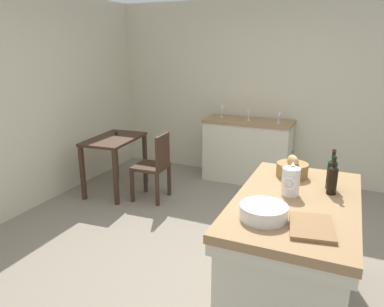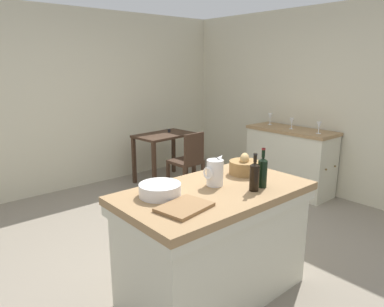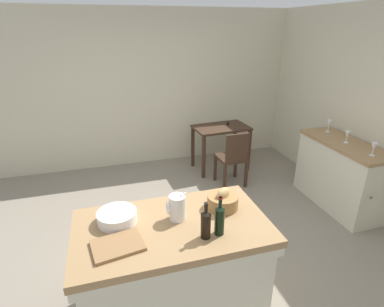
{
  "view_description": "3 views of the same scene",
  "coord_description": "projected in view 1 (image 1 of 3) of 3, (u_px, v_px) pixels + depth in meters",
  "views": [
    {
      "loc": [
        -2.78,
        -0.95,
        1.95
      ],
      "look_at": [
        0.21,
        0.35,
        0.98
      ],
      "focal_mm": 33.9,
      "sensor_mm": 36.0,
      "label": 1
    },
    {
      "loc": [
        -2.08,
        -2.51,
        1.83
      ],
      "look_at": [
        0.31,
        0.28,
        0.9
      ],
      "focal_mm": 33.31,
      "sensor_mm": 36.0,
      "label": 2
    },
    {
      "loc": [
        -0.68,
        -2.57,
        2.31
      ],
      "look_at": [
        0.21,
        0.45,
        0.97
      ],
      "focal_mm": 28.23,
      "sensor_mm": 36.0,
      "label": 3
    }
  ],
  "objects": [
    {
      "name": "cutting_board",
      "position": [
        312.0,
        227.0,
        2.17
      ],
      "size": [
        0.38,
        0.31,
        0.02
      ],
      "primitive_type": "cube",
      "rotation": [
        0.0,
        0.0,
        0.17
      ],
      "color": "olive",
      "rests_on": "island_table"
    },
    {
      "name": "wine_glass_left",
      "position": [
        249.0,
        113.0,
        5.18
      ],
      "size": [
        0.07,
        0.07,
        0.15
      ],
      "color": "white",
      "rests_on": "side_cabinet"
    },
    {
      "name": "wine_bottle_dark",
      "position": [
        332.0,
        173.0,
        2.75
      ],
      "size": [
        0.07,
        0.07,
        0.31
      ],
      "color": "black",
      "rests_on": "island_table"
    },
    {
      "name": "wine_glass_far_left",
      "position": [
        279.0,
        115.0,
        5.0
      ],
      "size": [
        0.07,
        0.07,
        0.15
      ],
      "color": "white",
      "rests_on": "side_cabinet"
    },
    {
      "name": "wooden_chair",
      "position": [
        155.0,
        165.0,
        4.67
      ],
      "size": [
        0.42,
        0.42,
        0.89
      ],
      "color": "#3D281C",
      "rests_on": "ground"
    },
    {
      "name": "island_table",
      "position": [
        292.0,
        250.0,
        2.71
      ],
      "size": [
        1.49,
        0.85,
        0.9
      ],
      "color": "#99754C",
      "rests_on": "ground"
    },
    {
      "name": "wine_bottle_amber",
      "position": [
        332.0,
        179.0,
        2.65
      ],
      "size": [
        0.07,
        0.07,
        0.29
      ],
      "color": "black",
      "rests_on": "island_table"
    },
    {
      "name": "wash_bowl",
      "position": [
        264.0,
        212.0,
        2.29
      ],
      "size": [
        0.3,
        0.3,
        0.09
      ],
      "primitive_type": "cylinder",
      "color": "white",
      "rests_on": "island_table"
    },
    {
      "name": "pitcher",
      "position": [
        291.0,
        181.0,
        2.63
      ],
      "size": [
        0.17,
        0.13,
        0.25
      ],
      "color": "white",
      "rests_on": "island_table"
    },
    {
      "name": "bread_basket",
      "position": [
        292.0,
        169.0,
        3.02
      ],
      "size": [
        0.26,
        0.26,
        0.18
      ],
      "color": "olive",
      "rests_on": "island_table"
    },
    {
      "name": "writing_desk",
      "position": [
        115.0,
        147.0,
        4.92
      ],
      "size": [
        0.94,
        0.63,
        0.81
      ],
      "color": "#3D281C",
      "rests_on": "ground"
    },
    {
      "name": "wall_right",
      "position": [
        280.0,
        92.0,
        5.28
      ],
      "size": [
        0.12,
        5.2,
        2.6
      ],
      "primitive_type": "cube",
      "color": "beige",
      "rests_on": "ground"
    },
    {
      "name": "wine_glass_middle",
      "position": [
        222.0,
        109.0,
        5.4
      ],
      "size": [
        0.07,
        0.07,
        0.17
      ],
      "color": "white",
      "rests_on": "side_cabinet"
    },
    {
      "name": "ground_plane",
      "position": [
        218.0,
        265.0,
        3.37
      ],
      "size": [
        6.76,
        6.76,
        0.0
      ],
      "primitive_type": "plane",
      "color": "gray"
    },
    {
      "name": "side_cabinet",
      "position": [
        247.0,
        151.0,
        5.35
      ],
      "size": [
        0.52,
        1.28,
        0.92
      ],
      "color": "#99754C",
      "rests_on": "ground"
    }
  ]
}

